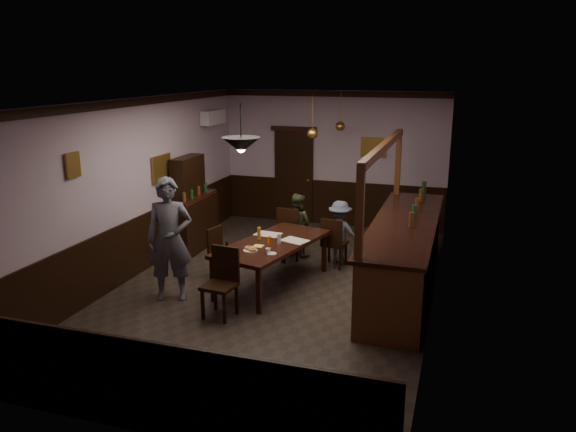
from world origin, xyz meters
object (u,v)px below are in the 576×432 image
at_px(person_standing, 170,239).
at_px(pendant_iron, 241,145).
at_px(chair_near, 222,279).
at_px(bar_counter, 404,253).
at_px(coffee_cup, 268,251).
at_px(pendant_brass_far, 340,126).
at_px(chair_side, 220,251).
at_px(chair_far_left, 290,231).
at_px(person_seated_left, 297,224).
at_px(soda_can, 270,241).
at_px(chair_far_right, 333,241).
at_px(sideboard, 191,213).
at_px(person_seated_right, 340,232).
at_px(pendant_brass_mid, 313,134).
at_px(dining_table, 273,246).

xyz_separation_m(person_standing, pendant_iron, (1.13, 0.19, 1.46)).
relative_size(chair_near, person_standing, 0.53).
xyz_separation_m(person_standing, bar_counter, (3.37, 1.49, -0.36)).
xyz_separation_m(coffee_cup, pendant_brass_far, (0.23, 3.85, 1.50)).
bearing_deg(chair_side, chair_far_left, -18.83).
distance_m(coffee_cup, pendant_iron, 1.66).
distance_m(person_seated_left, soda_can, 1.75).
xyz_separation_m(chair_far_left, chair_far_right, (0.87, -0.21, -0.05)).
distance_m(chair_near, person_seated_left, 2.90).
bearing_deg(sideboard, person_seated_right, 0.85).
distance_m(chair_side, coffee_cup, 1.27).
relative_size(chair_near, sideboard, 0.55).
relative_size(chair_near, person_seated_left, 0.84).
height_order(bar_counter, pendant_brass_mid, pendant_brass_mid).
distance_m(dining_table, pendant_iron, 1.90).
height_order(soda_can, pendant_brass_far, pendant_brass_far).
relative_size(coffee_cup, bar_counter, 0.02).
bearing_deg(chair_far_left, chair_side, 61.52).
relative_size(dining_table, chair_near, 2.35).
height_order(chair_near, person_seated_left, person_seated_left).
height_order(chair_far_right, pendant_brass_far, pendant_brass_far).
distance_m(person_seated_left, sideboard, 2.10).
relative_size(coffee_cup, pendant_iron, 0.11).
bearing_deg(chair_near, bar_counter, 42.88).
relative_size(chair_side, person_standing, 0.47).
bearing_deg(person_seated_left, person_standing, 83.90).
relative_size(chair_near, pendant_brass_mid, 1.25).
height_order(sideboard, pendant_brass_mid, pendant_brass_mid).
height_order(chair_far_right, person_standing, person_standing).
bearing_deg(pendant_brass_far, pendant_brass_mid, -97.84).
relative_size(chair_far_left, chair_near, 0.99).
bearing_deg(soda_can, pendant_brass_far, 83.85).
height_order(chair_far_left, person_seated_left, person_seated_left).
xyz_separation_m(person_seated_left, sideboard, (-2.08, -0.26, 0.13)).
bearing_deg(chair_far_left, bar_counter, 163.04).
xyz_separation_m(chair_side, pendant_brass_far, (1.30, 3.25, 1.81)).
relative_size(chair_far_left, pendant_iron, 1.44).
bearing_deg(sideboard, pendant_brass_mid, 11.43).
height_order(pendant_brass_mid, pendant_brass_far, same).
relative_size(chair_far_left, pendant_brass_mid, 1.24).
distance_m(chair_far_right, pendant_iron, 2.86).
bearing_deg(person_seated_left, coffee_cup, 114.92).
relative_size(chair_far_right, pendant_brass_mid, 1.13).
distance_m(soda_can, pendant_brass_mid, 2.45).
height_order(person_seated_left, pendant_iron, pendant_iron).
bearing_deg(chair_side, person_seated_left, -15.59).
bearing_deg(pendant_iron, chair_far_left, 88.18).
bearing_deg(pendant_brass_mid, chair_side, -121.53).
distance_m(dining_table, bar_counter, 2.12).
height_order(person_standing, bar_counter, bar_counter).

